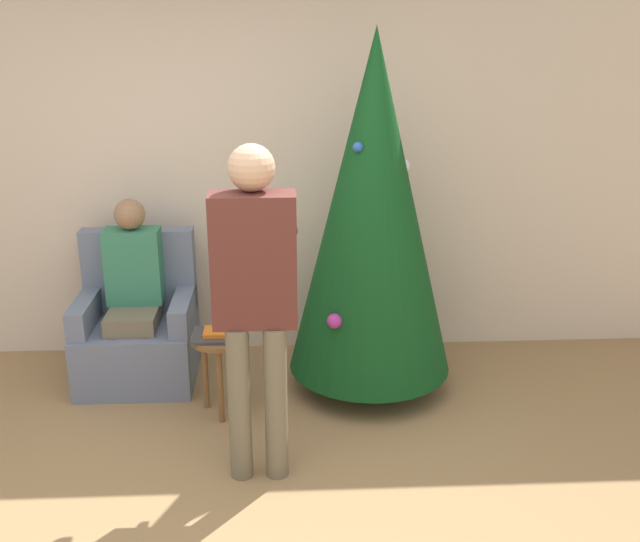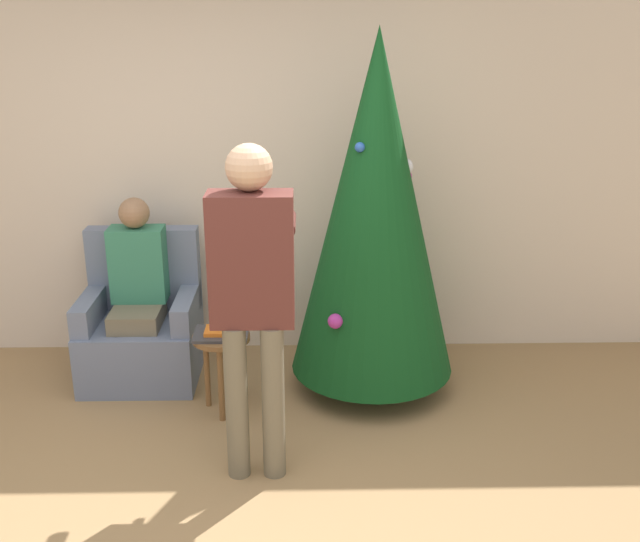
% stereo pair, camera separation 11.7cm
% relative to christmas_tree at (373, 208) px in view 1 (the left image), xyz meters
% --- Properties ---
extents(wall_back, '(8.00, 0.06, 2.70)m').
position_rel_christmas_tree_xyz_m(wall_back, '(-0.92, 0.67, 0.13)').
color(wall_back, beige).
rests_on(wall_back, ground_plane).
extents(christmas_tree, '(1.05, 1.05, 2.29)m').
position_rel_christmas_tree_xyz_m(christmas_tree, '(0.00, 0.00, 0.00)').
color(christmas_tree, brown).
rests_on(christmas_tree, ground_plane).
extents(armchair, '(0.75, 0.67, 0.98)m').
position_rel_christmas_tree_xyz_m(armchair, '(-1.54, 0.20, -0.89)').
color(armchair, slate).
rests_on(armchair, ground_plane).
extents(person_seated, '(0.36, 0.46, 1.23)m').
position_rel_christmas_tree_xyz_m(person_seated, '(-1.54, 0.17, -0.55)').
color(person_seated, '#6B604C').
rests_on(person_seated, ground_plane).
extents(person_standing, '(0.44, 0.57, 1.77)m').
position_rel_christmas_tree_xyz_m(person_standing, '(-0.70, -0.94, -0.15)').
color(person_standing, '#6B604C').
rests_on(person_standing, ground_plane).
extents(side_stool, '(0.35, 0.35, 0.51)m').
position_rel_christmas_tree_xyz_m(side_stool, '(-0.95, -0.31, -0.81)').
color(side_stool, brown).
rests_on(side_stool, ground_plane).
extents(laptop, '(0.33, 0.25, 0.02)m').
position_rel_christmas_tree_xyz_m(laptop, '(-0.95, -0.31, -0.70)').
color(laptop, '#38383D').
rests_on(laptop, side_stool).
extents(book, '(0.19, 0.15, 0.02)m').
position_rel_christmas_tree_xyz_m(book, '(-0.95, -0.31, -0.68)').
color(book, orange).
rests_on(book, laptop).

